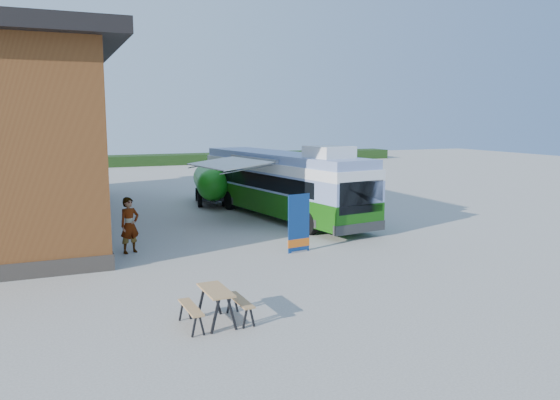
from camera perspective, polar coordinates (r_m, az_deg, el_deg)
name	(u,v)px	position (r m, az deg, el deg)	size (l,w,h in m)	color
ground	(304,251)	(19.34, 2.57, -5.30)	(100.00, 100.00, 0.00)	#BCB7AD
hedge	(218,158)	(57.41, -6.54, 4.38)	(40.00, 3.00, 1.00)	#264419
bus	(283,182)	(25.35, 0.28, 1.86)	(4.19, 11.65, 3.51)	#196E12
awning	(233,165)	(24.54, -4.92, 3.67)	(3.13, 4.41, 0.51)	white
banner	(299,229)	(18.94, 1.97, -3.00)	(0.88, 0.27, 2.04)	navy
picnic_table	(216,298)	(12.58, -6.72, -10.14)	(1.47, 1.32, 0.81)	tan
person_a	(130,225)	(19.50, -15.44, -2.56)	(0.71, 0.47, 1.95)	#999999
person_b	(303,213)	(22.25, 2.44, -1.35)	(0.78, 0.61, 1.61)	#999999
slurry_tanker	(210,182)	(29.96, -7.29, 1.90)	(2.37, 5.53, 2.07)	#1C8B19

